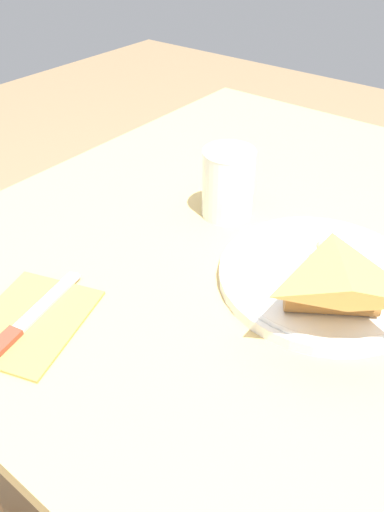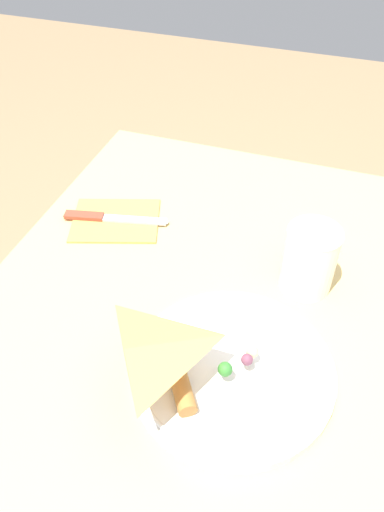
{
  "view_description": "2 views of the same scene",
  "coord_description": "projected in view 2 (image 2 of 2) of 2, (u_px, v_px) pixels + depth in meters",
  "views": [
    {
      "loc": [
        -0.58,
        -0.29,
        1.18
      ],
      "look_at": [
        -0.16,
        0.03,
        0.78
      ],
      "focal_mm": 35.0,
      "sensor_mm": 36.0,
      "label": 1
    },
    {
      "loc": [
        0.0,
        -0.49,
        1.32
      ],
      "look_at": [
        -0.17,
        0.02,
        0.82
      ],
      "focal_mm": 35.0,
      "sensor_mm": 36.0,
      "label": 2
    }
  ],
  "objects": [
    {
      "name": "plate_pizza",
      "position": [
        229.0,
        369.0,
        0.65
      ],
      "size": [
        0.27,
        0.27,
        0.05
      ],
      "color": "white",
      "rests_on": "dining_table"
    },
    {
      "name": "dining_table",
      "position": [
        289.0,
        368.0,
        0.81
      ],
      "size": [
        0.97,
        0.85,
        0.75
      ],
      "color": "#DBB770",
      "rests_on": "ground_plane"
    },
    {
      "name": "napkin_folded",
      "position": [
        115.0,
        220.0,
        0.9
      ],
      "size": [
        0.18,
        0.16,
        0.0
      ],
      "rotation": [
        0.0,
        0.0,
        0.32
      ],
      "color": "#E59E4C",
      "rests_on": "dining_table"
    },
    {
      "name": "butter_knife",
      "position": [
        110.0,
        218.0,
        0.89
      ],
      "size": [
        0.19,
        0.06,
        0.01
      ],
      "rotation": [
        0.0,
        0.0,
        0.22
      ],
      "color": "#99422D",
      "rests_on": "napkin_folded"
    },
    {
      "name": "milk_glass",
      "position": [
        309.0,
        261.0,
        0.75
      ],
      "size": [
        0.08,
        0.08,
        0.11
      ],
      "color": "white",
      "rests_on": "dining_table"
    }
  ]
}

